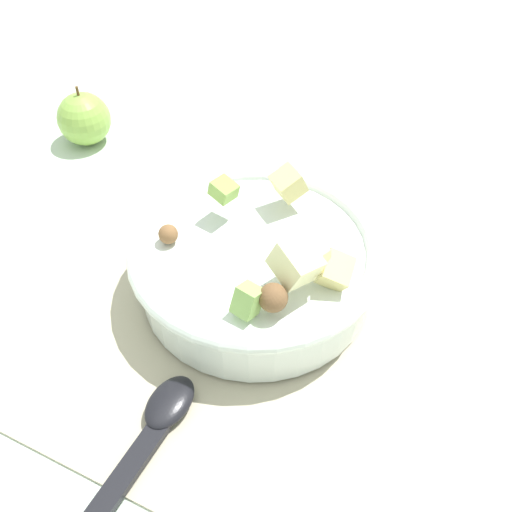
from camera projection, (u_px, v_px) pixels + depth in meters
ground_plane at (257, 278)px, 0.63m from camera, size 2.40×2.40×0.00m
placemat at (257, 276)px, 0.63m from camera, size 0.51×0.36×0.01m
salad_bowl at (257, 262)px, 0.58m from camera, size 0.25×0.25×0.12m
serving_spoon at (142, 444)px, 0.48m from camera, size 0.21×0.04×0.01m
whole_apple at (84, 119)px, 0.78m from camera, size 0.07×0.07×0.08m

